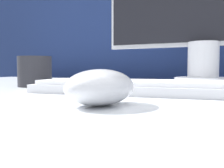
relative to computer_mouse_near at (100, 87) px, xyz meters
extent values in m
cube|color=navy|center=(-0.01, 0.85, -0.13)|extent=(5.00, 0.03, 1.22)
ellipsoid|color=silver|center=(0.00, 0.00, 0.00)|extent=(0.09, 0.12, 0.05)
cube|color=silver|center=(-0.02, 0.18, -0.02)|extent=(0.42, 0.20, 0.02)
cube|color=white|center=(-0.02, 0.18, 0.00)|extent=(0.39, 0.18, 0.01)
cylinder|color=silver|center=(0.05, 0.50, -0.01)|extent=(0.16, 0.16, 0.02)
cylinder|color=silver|center=(0.05, 0.50, 0.05)|extent=(0.09, 0.09, 0.10)
cylinder|color=#232328|center=(-0.31, 0.21, 0.02)|extent=(0.08, 0.08, 0.08)
camera|label=1|loc=(0.17, -0.29, 0.02)|focal=42.00mm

